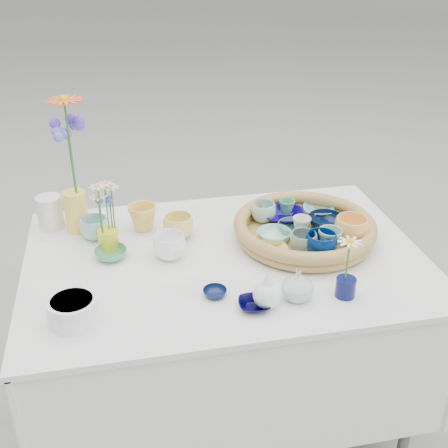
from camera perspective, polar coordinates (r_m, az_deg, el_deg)
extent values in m
plane|color=#989891|center=(2.29, 0.11, -19.80)|extent=(80.00, 80.00, 0.00)
imported|color=#080055|center=(1.97, 6.12, 0.79)|extent=(0.17, 0.17, 0.03)
imported|color=black|center=(1.95, 10.29, 0.24)|extent=(0.14, 0.14, 0.04)
imported|color=#FFBE58|center=(1.86, 12.79, -0.60)|extent=(0.13, 0.13, 0.09)
imported|color=#4F8365|center=(1.89, 7.11, -0.46)|extent=(0.11, 0.11, 0.03)
imported|color=gray|center=(1.78, 8.09, -1.88)|extent=(0.09, 0.09, 0.07)
imported|color=#93D7D3|center=(1.84, 5.11, -1.22)|extent=(0.14, 0.14, 0.03)
imported|color=#9FD9C7|center=(1.95, 4.00, 1.22)|extent=(0.10, 0.10, 0.07)
imported|color=silver|center=(1.89, 7.89, -0.14)|extent=(0.07, 0.07, 0.06)
imported|color=#66ACC7|center=(2.04, 9.56, 1.37)|extent=(0.13, 0.13, 0.03)
imported|color=#011B54|center=(1.77, 9.81, -2.11)|extent=(0.11, 0.11, 0.08)
imported|color=#EBC15A|center=(1.78, 4.88, -2.54)|extent=(0.11, 0.11, 0.02)
imported|color=#78BBA5|center=(1.81, 10.67, -1.58)|extent=(0.09, 0.09, 0.07)
imported|color=#49A26D|center=(2.02, 6.40, 1.73)|extent=(0.07, 0.07, 0.05)
imported|color=#EFC154|center=(1.95, -8.26, 0.65)|extent=(0.12, 0.12, 0.09)
imported|color=#ECD167|center=(1.89, -4.65, -0.28)|extent=(0.13, 0.13, 0.08)
imported|color=#41905F|center=(1.81, -11.42, -2.99)|extent=(0.12, 0.12, 0.03)
imported|color=white|center=(1.78, -5.59, -2.27)|extent=(0.13, 0.13, 0.08)
imported|color=#0A183D|center=(1.61, -0.93, -6.98)|extent=(0.07, 0.07, 0.02)
imported|color=#8DC4BD|center=(1.93, -13.02, -0.42)|extent=(0.10, 0.10, 0.07)
imported|color=black|center=(1.56, 3.13, -8.18)|extent=(0.10, 0.10, 0.02)
imported|color=#A1BFBA|center=(1.59, 7.49, -6.12)|extent=(0.10, 0.10, 0.10)
cylinder|color=#0A0F43|center=(1.63, 12.25, -6.31)|extent=(0.06, 0.06, 0.06)
cylinder|color=#FFD04C|center=(1.97, -14.77, 1.24)|extent=(0.09, 0.09, 0.15)
cylinder|color=yellow|center=(1.85, -11.63, -1.57)|extent=(0.07, 0.07, 0.07)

